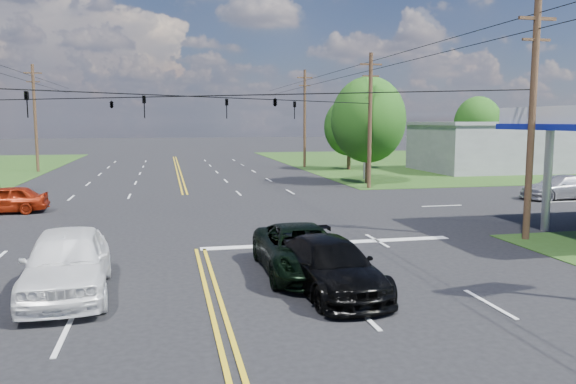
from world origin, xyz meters
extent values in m
plane|color=black|center=(0.00, 12.00, 0.00)|extent=(280.00, 280.00, 0.00)
cube|color=#254115|center=(35.00, 44.00, 0.00)|extent=(46.00, 48.00, 0.03)
cube|color=silver|center=(5.00, 4.00, 0.00)|extent=(10.00, 0.50, 0.02)
cube|color=slate|center=(30.00, 32.00, 2.20)|extent=(14.00, 10.00, 4.40)
cylinder|color=#A5A5AA|center=(15.00, 4.50, 2.33)|extent=(0.36, 0.36, 4.65)
cylinder|color=#3F261B|center=(13.00, 3.00, 4.75)|extent=(0.28, 0.28, 9.50)
cube|color=#3F261B|center=(13.00, 3.00, 8.70)|extent=(1.60, 0.12, 0.12)
cube|color=#3F261B|center=(13.00, 3.00, 7.90)|extent=(1.20, 0.10, 0.10)
cylinder|color=#3F261B|center=(13.00, 21.00, 4.75)|extent=(0.28, 0.28, 9.50)
cube|color=#3F261B|center=(13.00, 21.00, 8.70)|extent=(1.60, 0.12, 0.12)
cube|color=#3F261B|center=(13.00, 21.00, 7.90)|extent=(1.20, 0.10, 0.10)
cylinder|color=#3F261B|center=(-13.00, 40.00, 5.00)|extent=(0.28, 0.28, 10.00)
cube|color=#3F261B|center=(-13.00, 40.00, 9.20)|extent=(1.60, 0.12, 0.12)
cube|color=#3F261B|center=(-13.00, 40.00, 8.40)|extent=(1.20, 0.10, 0.10)
cylinder|color=#3F261B|center=(13.00, 40.00, 5.00)|extent=(0.28, 0.28, 10.00)
cube|color=#3F261B|center=(13.00, 40.00, 9.20)|extent=(1.60, 0.12, 0.12)
cube|color=#3F261B|center=(13.00, 40.00, 8.40)|extent=(1.20, 0.10, 0.10)
imported|color=black|center=(-6.50, 7.50, 5.42)|extent=(0.17, 0.21, 1.05)
imported|color=black|center=(-2.08, 10.56, 5.42)|extent=(0.17, 0.21, 1.05)
imported|color=black|center=(2.08, 13.44, 5.42)|extent=(0.17, 0.21, 1.05)
imported|color=black|center=(6.50, 16.50, 5.42)|extent=(0.17, 0.21, 1.05)
imported|color=black|center=(-3.90, 14.70, 5.70)|extent=(1.24, 0.26, 0.50)
imported|color=black|center=(3.90, 9.30, 5.70)|extent=(1.24, 0.26, 0.50)
cylinder|color=black|center=(13.00, 10.00, 8.90)|extent=(0.04, 100.00, 0.04)
cylinder|color=black|center=(13.00, 10.00, 8.30)|extent=(0.04, 100.00, 0.04)
cylinder|color=#3F261B|center=(14.00, 24.00, 1.65)|extent=(0.36, 0.36, 3.30)
ellipsoid|color=#154412|center=(14.00, 24.00, 4.88)|extent=(5.70, 5.70, 6.60)
cylinder|color=#3F261B|center=(16.50, 36.00, 1.43)|extent=(0.36, 0.36, 2.86)
ellipsoid|color=#154412|center=(16.50, 36.00, 4.23)|extent=(4.94, 4.94, 5.72)
cylinder|color=#3F261B|center=(34.00, 42.00, 1.54)|extent=(0.36, 0.36, 3.08)
ellipsoid|color=#154412|center=(34.00, 42.00, 4.55)|extent=(5.32, 5.32, 6.16)
imported|color=black|center=(2.92, -0.04, 0.75)|extent=(2.57, 5.44, 1.50)
imported|color=black|center=(3.26, -2.03, 0.74)|extent=(2.49, 5.25, 1.48)
imported|color=white|center=(-3.89, -0.79, 0.93)|extent=(2.54, 5.57, 1.85)
imported|color=maroon|center=(-9.40, 14.57, 0.72)|extent=(4.28, 1.83, 1.44)
imported|color=#B7B6BB|center=(22.53, 13.16, 0.74)|extent=(5.19, 2.35, 1.47)
cylinder|color=#A5A5AA|center=(14.73, 26.69, 3.53)|extent=(0.20, 0.20, 7.07)
cube|color=gold|center=(14.73, 26.69, 6.47)|extent=(1.94, 0.26, 0.97)
camera|label=1|loc=(-1.17, -16.73, 4.76)|focal=35.00mm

